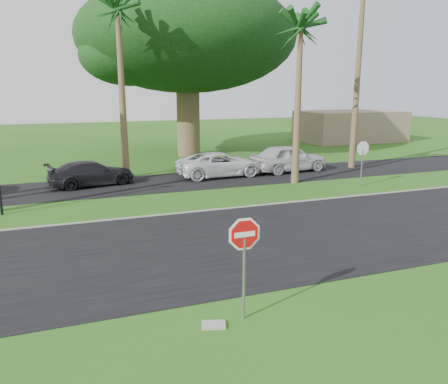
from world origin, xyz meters
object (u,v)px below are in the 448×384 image
at_px(car_minivan, 220,165).
at_px(car_dark, 92,174).
at_px(stop_sign_near, 244,248).
at_px(car_pickup, 289,158).
at_px(stop_sign_far, 363,154).

bearing_deg(car_minivan, car_dark, 87.80).
distance_m(stop_sign_near, car_pickup, 18.90).
relative_size(stop_sign_near, car_pickup, 0.51).
bearing_deg(car_dark, car_pickup, -101.78).
relative_size(car_dark, car_pickup, 0.92).
relative_size(stop_sign_near, stop_sign_far, 1.00).
height_order(stop_sign_far, car_dark, stop_sign_far).
bearing_deg(car_minivan, stop_sign_far, -131.19).
xyz_separation_m(car_dark, car_minivan, (7.56, 0.03, 0.06)).
relative_size(stop_sign_far, car_minivan, 0.50).
height_order(stop_sign_far, car_pickup, stop_sign_far).
xyz_separation_m(stop_sign_near, stop_sign_far, (11.50, 11.00, 0.00)).
relative_size(stop_sign_near, car_minivan, 0.50).
bearing_deg(car_pickup, car_dark, 83.51).
xyz_separation_m(stop_sign_far, car_dark, (-13.99, 5.14, -1.09)).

